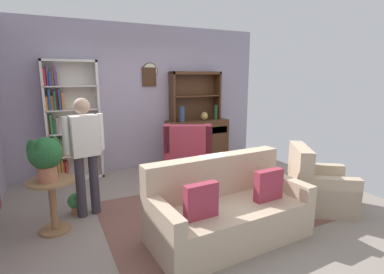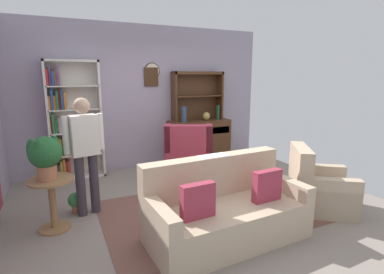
{
  "view_description": "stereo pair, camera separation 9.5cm",
  "coord_description": "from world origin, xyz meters",
  "views": [
    {
      "loc": [
        -1.76,
        -3.59,
        1.82
      ],
      "look_at": [
        0.1,
        0.2,
        0.95
      ],
      "focal_mm": 27.56,
      "sensor_mm": 36.0,
      "label": 1
    },
    {
      "loc": [
        -1.68,
        -3.63,
        1.82
      ],
      "look_at": [
        0.1,
        0.2,
        0.95
      ],
      "focal_mm": 27.56,
      "sensor_mm": 36.0,
      "label": 2
    }
  ],
  "objects": [
    {
      "name": "armchair_floral",
      "position": [
        1.53,
        -0.88,
        0.29
      ],
      "size": [
        1.06,
        1.06,
        0.88
      ],
      "color": "#C6AD8E",
      "rests_on": "ground_plane"
    },
    {
      "name": "vase_tall",
      "position": [
        0.65,
        1.78,
        1.08
      ],
      "size": [
        0.11,
        0.11,
        0.31
      ],
      "primitive_type": "cylinder",
      "color": "#33476B",
      "rests_on": "sideboard"
    },
    {
      "name": "potted_plant_large",
      "position": [
        -1.83,
        0.03,
        0.94
      ],
      "size": [
        0.37,
        0.37,
        0.51
      ],
      "color": "#AD6B4C",
      "rests_on": "plant_stand"
    },
    {
      "name": "coffee_table",
      "position": [
        -0.09,
        -0.21,
        0.35
      ],
      "size": [
        0.8,
        0.5,
        0.42
      ],
      "color": "#4C2D19",
      "rests_on": "ground_plane"
    },
    {
      "name": "vase_round",
      "position": [
        1.17,
        1.79,
        1.01
      ],
      "size": [
        0.15,
        0.15,
        0.17
      ],
      "primitive_type": "ellipsoid",
      "color": "tan",
      "rests_on": "sideboard"
    },
    {
      "name": "wingback_chair",
      "position": [
        0.32,
        0.83,
        0.38
      ],
      "size": [
        1.04,
        1.05,
        1.05
      ],
      "color": "#A33347",
      "rests_on": "ground_plane"
    },
    {
      "name": "book_stack",
      "position": [
        -0.19,
        -0.26,
        0.45
      ],
      "size": [
        0.2,
        0.15,
        0.05
      ],
      "color": "gold",
      "rests_on": "coffee_table"
    },
    {
      "name": "sideboard",
      "position": [
        1.04,
        1.86,
        0.51
      ],
      "size": [
        1.3,
        0.45,
        0.92
      ],
      "color": "#4C2D19",
      "rests_on": "ground_plane"
    },
    {
      "name": "bookshelf",
      "position": [
        -1.46,
        1.94,
        1.03
      ],
      "size": [
        0.9,
        0.3,
        2.1
      ],
      "color": "silver",
      "rests_on": "ground_plane"
    },
    {
      "name": "wall_back",
      "position": [
        0.0,
        2.13,
        1.4
      ],
      "size": [
        5.0,
        0.09,
        2.8
      ],
      "color": "#A399AD",
      "rests_on": "ground_plane"
    },
    {
      "name": "area_rug",
      "position": [
        0.2,
        -0.3,
        0.0
      ],
      "size": [
        2.99,
        1.94,
        0.01
      ],
      "primitive_type": "cube",
      "color": "brown",
      "rests_on": "ground_plane"
    },
    {
      "name": "potted_plant_small",
      "position": [
        -1.53,
        0.42,
        0.17
      ],
      "size": [
        0.21,
        0.21,
        0.28
      ],
      "color": "#AD6B4C",
      "rests_on": "ground_plane"
    },
    {
      "name": "couch_floral",
      "position": [
        -0.02,
        -0.96,
        0.31
      ],
      "size": [
        1.84,
        0.94,
        0.9
      ],
      "color": "#C6AD8E",
      "rests_on": "ground_plane"
    },
    {
      "name": "person_reading",
      "position": [
        -1.38,
        0.32,
        0.91
      ],
      "size": [
        0.53,
        0.27,
        1.56
      ],
      "color": "#38333D",
      "rests_on": "ground_plane"
    },
    {
      "name": "bottle_wine",
      "position": [
        1.43,
        1.77,
        1.07
      ],
      "size": [
        0.07,
        0.07,
        0.3
      ],
      "primitive_type": "cylinder",
      "color": "#194223",
      "rests_on": "sideboard"
    },
    {
      "name": "ground_plane",
      "position": [
        0.0,
        0.0,
        -0.01
      ],
      "size": [
        5.4,
        4.6,
        0.02
      ],
      "primitive_type": "cube",
      "color": "gray"
    },
    {
      "name": "plant_stand",
      "position": [
        -1.8,
        0.05,
        0.4
      ],
      "size": [
        0.52,
        0.52,
        0.64
      ],
      "color": "#997047",
      "rests_on": "ground_plane"
    },
    {
      "name": "sideboard_hutch",
      "position": [
        1.04,
        1.97,
        1.56
      ],
      "size": [
        1.1,
        0.26,
        1.0
      ],
      "color": "#4C2D19",
      "rests_on": "sideboard"
    }
  ]
}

